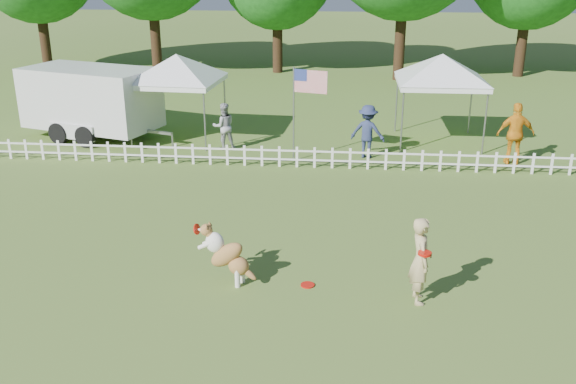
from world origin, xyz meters
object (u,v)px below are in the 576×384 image
object	(u,v)px
canopy_tent_right	(439,100)
spectator_c	(516,134)
flag_pole	(294,115)
spectator_a	(224,126)
dog	(228,255)
cargo_trailer	(92,102)
frisbee_on_turf	(308,285)
spectator_b	(368,132)
handler	(421,260)
canopy_tent_left	(179,98)

from	to	relation	value
canopy_tent_right	spectator_c	size ratio (longest dim) A/B	1.54
flag_pole	spectator_c	world-z (taller)	flag_pole
spectator_c	spectator_a	bearing A→B (deg)	-6.36
dog	spectator_c	xyz separation A→B (m)	(6.87, 7.83, 0.33)
cargo_trailer	spectator_a	size ratio (longest dim) A/B	3.67
frisbee_on_turf	cargo_trailer	world-z (taller)	cargo_trailer
canopy_tent_right	spectator_b	world-z (taller)	canopy_tent_right
spectator_c	spectator_b	bearing A→B (deg)	-4.89
canopy_tent_right	spectator_b	xyz separation A→B (m)	(-2.26, -1.88, -0.59)
handler	canopy_tent_right	size ratio (longest dim) A/B	0.57
canopy_tent_right	cargo_trailer	bearing A→B (deg)	-177.97
spectator_b	canopy_tent_right	bearing A→B (deg)	-125.17
spectator_b	frisbee_on_turf	bearing A→B (deg)	96.40
canopy_tent_right	dog	bearing A→B (deg)	-116.75
dog	cargo_trailer	xyz separation A→B (m)	(-6.22, 9.49, 0.61)
spectator_a	spectator_b	size ratio (longest dim) A/B	0.91
canopy_tent_left	cargo_trailer	bearing A→B (deg)	-175.56
dog	frisbee_on_turf	bearing A→B (deg)	16.04
flag_pole	spectator_c	distance (m)	6.34
handler	spectator_a	world-z (taller)	handler
handler	spectator_c	size ratio (longest dim) A/B	0.87
spectator_b	spectator_c	xyz separation A→B (m)	(4.18, -0.24, 0.10)
handler	spectator_c	xyz separation A→B (m)	(3.46, 8.17, 0.11)
cargo_trailer	flag_pole	xyz separation A→B (m)	(6.78, -1.97, 0.21)
canopy_tent_left	canopy_tent_right	xyz separation A→B (m)	(8.28, 0.42, 0.03)
spectator_a	dog	bearing A→B (deg)	78.51
spectator_a	canopy_tent_left	bearing A→B (deg)	-53.70
dog	frisbee_on_turf	world-z (taller)	dog
spectator_a	canopy_tent_right	bearing A→B (deg)	169.23
canopy_tent_left	spectator_b	distance (m)	6.22
flag_pole	spectator_b	xyz separation A→B (m)	(2.14, 0.54, -0.58)
canopy_tent_right	cargo_trailer	xyz separation A→B (m)	(-11.18, -0.45, -0.21)
flag_pole	cargo_trailer	bearing A→B (deg)	179.72
cargo_trailer	spectator_a	distance (m)	4.65
frisbee_on_turf	flag_pole	bearing A→B (deg)	96.88
frisbee_on_turf	spectator_b	bearing A→B (deg)	81.29
spectator_a	spectator_c	world-z (taller)	spectator_c
canopy_tent_left	spectator_b	size ratio (longest dim) A/B	1.71
dog	cargo_trailer	distance (m)	11.37
flag_pole	spectator_a	distance (m)	2.55
frisbee_on_turf	flag_pole	xyz separation A→B (m)	(-0.91, 7.51, 1.36)
handler	flag_pole	xyz separation A→B (m)	(-2.86, 7.87, 0.59)
canopy_tent_right	spectator_a	size ratio (longest dim) A/B	1.91
canopy_tent_right	handler	bearing A→B (deg)	-98.78
frisbee_on_turf	canopy_tent_right	size ratio (longest dim) A/B	0.09
dog	canopy_tent_left	size ratio (longest dim) A/B	0.41
dog	canopy_tent_left	distance (m)	10.11
flag_pole	spectator_a	world-z (taller)	flag_pole
handler	cargo_trailer	bearing A→B (deg)	38.34
handler	frisbee_on_turf	distance (m)	2.13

